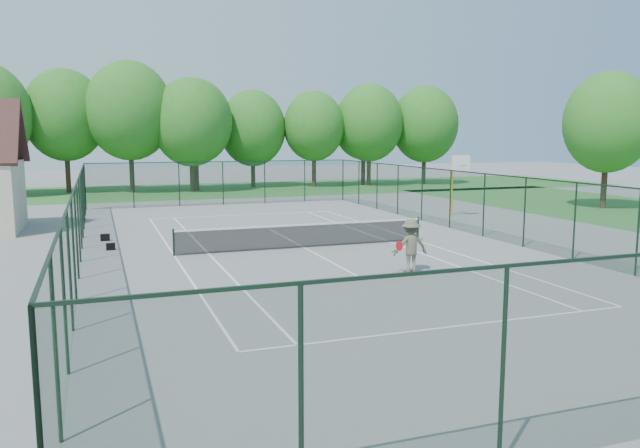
{
  "coord_description": "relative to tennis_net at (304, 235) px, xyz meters",
  "views": [
    {
      "loc": [
        -8.28,
        -25.06,
        4.78
      ],
      "look_at": [
        0.0,
        -2.0,
        1.3
      ],
      "focal_mm": 35.0,
      "sensor_mm": 36.0,
      "label": 1
    }
  ],
  "objects": [
    {
      "name": "grass_far",
      "position": [
        0.0,
        30.0,
        -0.57
      ],
      "size": [
        80.0,
        16.0,
        0.01
      ],
      "primitive_type": "cube",
      "color": "#367731",
      "rests_on": "ground"
    },
    {
      "name": "fence_enclosure",
      "position": [
        0.0,
        0.0,
        0.98
      ],
      "size": [
        18.05,
        36.05,
        3.02
      ],
      "color": "#15361E",
      "rests_on": "ground"
    },
    {
      "name": "ground",
      "position": [
        0.0,
        0.0,
        -0.58
      ],
      "size": [
        140.0,
        140.0,
        0.0
      ],
      "primitive_type": "plane",
      "color": "gray",
      "rests_on": "ground"
    },
    {
      "name": "tree_side",
      "position": [
        23.25,
        7.24,
        5.05
      ],
      "size": [
        5.63,
        5.63,
        8.92
      ],
      "color": "#432A1E",
      "rests_on": "ground"
    },
    {
      "name": "tennis_net",
      "position": [
        0.0,
        0.0,
        0.0
      ],
      "size": [
        11.08,
        0.08,
        1.1
      ],
      "color": "black",
      "rests_on": "ground"
    },
    {
      "name": "sports_bag_b",
      "position": [
        -8.04,
        4.81,
        -0.42
      ],
      "size": [
        0.42,
        0.28,
        0.31
      ],
      "primitive_type": "cube",
      "rotation": [
        0.0,
        0.0,
        -0.1
      ],
      "color": "black",
      "rests_on": "ground"
    },
    {
      "name": "basketball_goal",
      "position": [
        11.79,
        6.9,
        1.99
      ],
      "size": [
        1.2,
        1.43,
        3.65
      ],
      "color": "#CA9C09",
      "rests_on": "ground"
    },
    {
      "name": "tree_line_far",
      "position": [
        0.0,
        30.0,
        5.42
      ],
      "size": [
        39.4,
        6.4,
        9.7
      ],
      "color": "#432A1E",
      "rests_on": "ground"
    },
    {
      "name": "tennis_player",
      "position": [
        2.01,
        -5.85,
        0.37
      ],
      "size": [
        1.84,
        0.85,
        1.89
      ],
      "color": "#575B42",
      "rests_on": "ground"
    },
    {
      "name": "sports_bag_a",
      "position": [
        -7.85,
        2.27,
        -0.43
      ],
      "size": [
        0.37,
        0.23,
        0.29
      ],
      "primitive_type": "cube",
      "rotation": [
        0.0,
        0.0,
        0.04
      ],
      "color": "black",
      "rests_on": "ground"
    },
    {
      "name": "court_lines",
      "position": [
        0.0,
        0.0,
        -0.57
      ],
      "size": [
        11.05,
        23.85,
        0.01
      ],
      "color": "white",
      "rests_on": "ground"
    }
  ]
}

